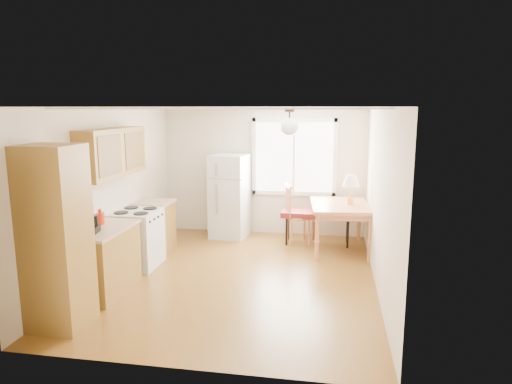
% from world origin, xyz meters
% --- Properties ---
extents(room_shell, '(4.60, 5.60, 2.62)m').
position_xyz_m(room_shell, '(0.00, 0.00, 1.25)').
color(room_shell, '#5A3712').
rests_on(room_shell, ground).
extents(kitchen_run, '(0.65, 3.40, 2.20)m').
position_xyz_m(kitchen_run, '(-1.72, -0.63, 0.84)').
color(kitchen_run, brown).
rests_on(kitchen_run, ground).
extents(window_unit, '(1.64, 0.05, 1.51)m').
position_xyz_m(window_unit, '(0.60, 2.47, 1.55)').
color(window_unit, white).
rests_on(window_unit, room_shell).
extents(pendant_light, '(0.26, 0.26, 0.40)m').
position_xyz_m(pendant_light, '(0.70, 0.40, 2.24)').
color(pendant_light, '#302115').
rests_on(pendant_light, room_shell).
extents(refrigerator, '(0.74, 0.74, 1.61)m').
position_xyz_m(refrigerator, '(-0.61, 2.12, 0.81)').
color(refrigerator, silver).
rests_on(refrigerator, ground).
extents(bench, '(1.33, 0.53, 0.61)m').
position_xyz_m(bench, '(1.10, 1.91, 0.54)').
color(bench, maroon).
rests_on(bench, ground).
extents(dining_table, '(1.12, 1.42, 0.83)m').
position_xyz_m(dining_table, '(1.50, 1.60, 0.73)').
color(dining_table, '#B86F47').
rests_on(dining_table, ground).
extents(chair, '(0.53, 0.52, 1.11)m').
position_xyz_m(chair, '(0.65, 1.87, 0.64)').
color(chair, '#B86F47').
rests_on(chair, ground).
extents(table_lamp, '(0.30, 0.30, 0.52)m').
position_xyz_m(table_lamp, '(1.67, 1.60, 1.21)').
color(table_lamp, gold).
rests_on(table_lamp, dining_table).
extents(coffee_maker, '(0.23, 0.28, 0.39)m').
position_xyz_m(coffee_maker, '(-1.72, -1.11, 1.04)').
color(coffee_maker, black).
rests_on(coffee_maker, kitchen_run).
extents(kettle, '(0.12, 0.12, 0.22)m').
position_xyz_m(kettle, '(-1.81, -0.66, 0.99)').
color(kettle, red).
rests_on(kettle, kitchen_run).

